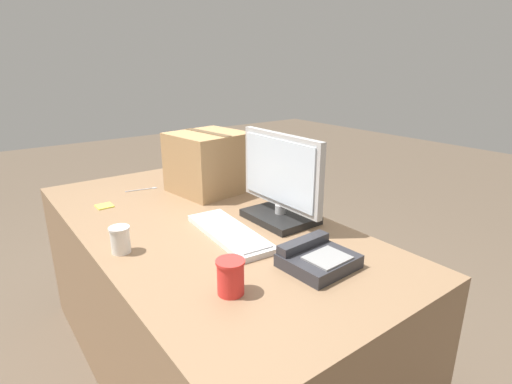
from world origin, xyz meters
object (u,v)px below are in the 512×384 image
Objects in this scene: paper_cup_right at (231,277)px; spoon at (146,189)px; cardboard_box at (209,162)px; desk_phone at (317,258)px; sticky_note_pad at (105,206)px; keyboard at (229,232)px; paper_cup_left at (120,240)px; monitor at (280,185)px.

paper_cup_right is 1.10m from spoon.
desk_phone is at bearing -8.20° from cardboard_box.
sticky_note_pad is at bearing -175.79° from paper_cup_right.
keyboard is 6.55× the size of sticky_note_pad.
paper_cup_right reaches higher than paper_cup_left.
desk_phone is 1.12m from spoon.
monitor is at bearing 96.02° from keyboard.
paper_cup_left is 0.58× the size of spoon.
keyboard is 0.40m from paper_cup_right.
monitor is 0.29m from keyboard.
keyboard reaches higher than sticky_note_pad.
monitor reaches higher than paper_cup_right.
cardboard_box reaches higher than spoon.
sticky_note_pad reaches higher than spoon.
keyboard reaches higher than spoon.
cardboard_box is at bearing 169.02° from desk_phone.
cardboard_box is (-0.87, 0.44, 0.10)m from paper_cup_right.
paper_cup_left is (-0.10, -0.63, -0.11)m from monitor.
spoon is 0.37m from cardboard_box.
sticky_note_pad is at bearing -138.30° from monitor.
paper_cup_left is (-0.11, -0.38, 0.03)m from keyboard.
cardboard_box is (-0.53, 0.23, 0.14)m from keyboard.
paper_cup_right is at bearing 20.21° from paper_cup_left.
paper_cup_left is at bearing -55.01° from cardboard_box.
desk_phone reaches higher than spoon.
spoon is 0.43× the size of cardboard_box.
monitor is at bearing 154.32° from desk_phone.
sticky_note_pad is at bearing -141.26° from spoon.
sticky_note_pad is at bearing 169.35° from paper_cup_left.
monitor is 1.19× the size of cardboard_box.
spoon is (-1.08, 0.18, -0.05)m from paper_cup_right.
sticky_note_pad is (0.13, -0.25, 0.00)m from spoon.
monitor reaches higher than spoon.
spoon is 0.28m from sticky_note_pad.
sticky_note_pad is (-0.61, -0.54, -0.15)m from monitor.
desk_phone is (0.37, 0.10, 0.01)m from keyboard.
cardboard_box is (-0.90, 0.13, 0.12)m from desk_phone.
paper_cup_right reaches higher than sticky_note_pad.
cardboard_box reaches higher than sticky_note_pad.
sticky_note_pad is (-0.95, -0.07, -0.05)m from paper_cup_right.
keyboard is 0.67m from sticky_note_pad.
keyboard is 1.22× the size of cardboard_box.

